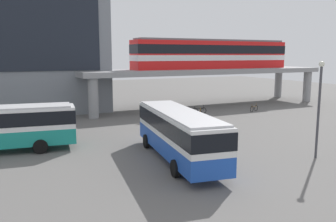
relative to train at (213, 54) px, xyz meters
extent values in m
plane|color=#605E5B|center=(-15.61, -8.95, -6.87)|extent=(120.00, 120.00, 0.00)
cube|color=gray|center=(-1.26, 0.00, -2.27)|extent=(33.96, 7.45, 0.60)
cylinder|color=gray|center=(-17.04, -2.93, -4.72)|extent=(1.10, 1.10, 4.31)
cylinder|color=gray|center=(14.52, -2.93, -4.72)|extent=(1.10, 1.10, 4.31)
cylinder|color=gray|center=(-17.04, 2.93, -4.72)|extent=(1.10, 1.10, 4.31)
cylinder|color=gray|center=(14.52, 2.93, -4.72)|extent=(1.10, 1.10, 4.31)
cube|color=red|center=(0.00, 0.00, -0.17)|extent=(22.51, 2.90, 3.60)
cube|color=silver|center=(0.00, 0.00, -0.53)|extent=(22.57, 2.96, 0.70)
cube|color=black|center=(0.00, 0.00, 0.55)|extent=(22.57, 2.96, 1.10)
cube|color=slate|center=(0.00, 0.00, 1.75)|extent=(21.61, 2.61, 0.24)
cube|color=#1E4CB2|center=(-16.09, -20.45, -5.82)|extent=(4.16, 11.25, 1.10)
cube|color=silver|center=(-16.09, -20.45, -4.52)|extent=(4.16, 11.25, 1.50)
cube|color=black|center=(-16.09, -20.45, -4.45)|extent=(4.21, 11.30, 0.96)
cube|color=silver|center=(-16.09, -20.45, -3.71)|extent=(3.95, 10.69, 0.12)
cylinder|color=black|center=(-16.78, -16.78, -6.37)|extent=(0.43, 1.03, 1.00)
cylinder|color=black|center=(-14.31, -17.16, -6.37)|extent=(0.43, 1.03, 1.00)
cylinder|color=black|center=(-17.79, -23.30, -6.37)|extent=(0.43, 1.03, 1.00)
cylinder|color=black|center=(-15.32, -23.68, -6.37)|extent=(0.43, 1.03, 1.00)
cylinder|color=black|center=(-23.92, -14.97, -6.37)|extent=(1.03, 0.42, 1.00)
cylinder|color=black|center=(-23.57, -12.50, -6.37)|extent=(1.03, 0.42, 1.00)
torus|color=black|center=(1.89, -6.79, -6.53)|extent=(0.71, 0.33, 0.74)
torus|color=black|center=(0.91, -7.18, -6.53)|extent=(0.71, 0.33, 0.74)
cylinder|color=#996626|center=(1.40, -6.98, -6.25)|extent=(0.99, 0.44, 0.05)
cylinder|color=#996626|center=(0.91, -7.18, -6.23)|extent=(0.04, 0.04, 0.55)
cylinder|color=#996626|center=(1.89, -6.79, -6.18)|extent=(0.04, 0.04, 0.65)
torus|color=black|center=(-6.33, -7.29, -6.53)|extent=(0.70, 0.36, 0.74)
torus|color=black|center=(-7.29, -7.72, -6.53)|extent=(0.70, 0.36, 0.74)
cylinder|color=orange|center=(-6.81, -7.50, -6.25)|extent=(0.98, 0.48, 0.05)
cylinder|color=orange|center=(-7.29, -7.72, -6.23)|extent=(0.04, 0.04, 0.55)
cylinder|color=orange|center=(-6.33, -7.29, -6.18)|extent=(0.04, 0.04, 0.65)
torus|color=black|center=(-4.91, -5.63, -6.53)|extent=(0.74, 0.21, 0.74)
torus|color=black|center=(-5.94, -5.42, -6.53)|extent=(0.74, 0.21, 0.74)
cylinder|color=black|center=(-5.43, -5.52, -6.25)|extent=(1.04, 0.26, 0.05)
cylinder|color=black|center=(-5.94, -5.42, -6.23)|extent=(0.04, 0.04, 0.55)
cylinder|color=black|center=(-4.91, -5.63, -6.18)|extent=(0.04, 0.04, 0.65)
cylinder|color=#724C8C|center=(-12.64, -7.28, -6.46)|extent=(0.32, 0.32, 0.82)
cube|color=#33663F|center=(-12.64, -7.28, -5.72)|extent=(0.41, 0.47, 0.65)
sphere|color=tan|center=(-12.64, -7.28, -5.29)|extent=(0.22, 0.22, 0.22)
cylinder|color=#3F3F44|center=(-7.72, -24.12, -3.86)|extent=(0.16, 0.16, 6.03)
sphere|color=silver|center=(-7.72, -24.12, -0.70)|extent=(0.36, 0.36, 0.36)
camera|label=1|loc=(-26.58, -40.13, -0.10)|focal=37.94mm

